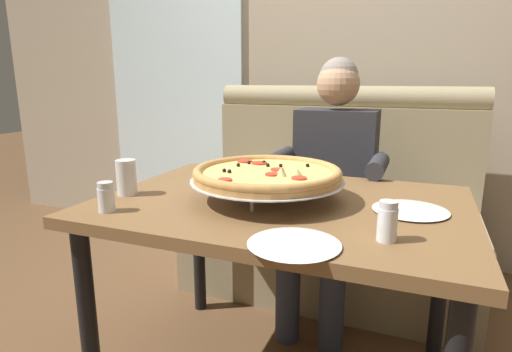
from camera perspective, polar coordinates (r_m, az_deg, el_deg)
back_wall_with_window at (r=2.89m, az=13.48°, el=17.30°), size 6.00×0.12×2.80m
window_panel at (r=3.30m, az=-11.15°, el=16.85°), size 1.10×0.02×2.80m
booth_bench at (r=2.45m, az=10.23°, el=-5.53°), size 1.54×0.78×1.13m
dining_table at (r=1.52m, az=3.47°, el=-6.50°), size 1.27×0.90×0.75m
diner_main at (r=2.10m, az=10.14°, el=0.24°), size 0.54×0.64×1.27m
pizza at (r=1.47m, az=1.53°, el=0.22°), size 0.54×0.54×0.13m
shaker_oregano at (r=1.16m, az=17.40°, el=-6.25°), size 0.05×0.05×0.11m
shaker_pepper_flakes at (r=1.43m, az=-19.66°, el=-2.98°), size 0.05×0.05×0.10m
plate_near_left at (r=1.45m, az=20.21°, el=-4.16°), size 0.24×0.24×0.02m
plate_near_right at (r=1.09m, az=5.19°, el=-8.92°), size 0.24×0.24×0.02m
drinking_glass at (r=1.61m, az=-17.17°, el=-0.42°), size 0.07×0.07×0.13m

